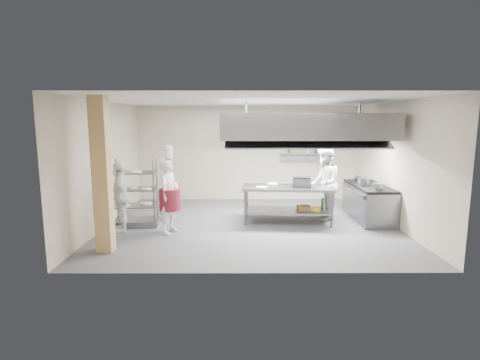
{
  "coord_description": "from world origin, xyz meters",
  "views": [
    {
      "loc": [
        -0.29,
        -8.97,
        2.54
      ],
      "look_at": [
        -0.26,
        0.2,
        1.08
      ],
      "focal_mm": 28.0,
      "sensor_mm": 36.0,
      "label": 1
    }
  ],
  "objects_px": {
    "island": "(287,204)",
    "pass_rack": "(135,193)",
    "cooking_range": "(368,203)",
    "griddle": "(302,182)",
    "chef_head": "(169,196)",
    "chef_plating": "(121,196)",
    "stockpot": "(363,182)",
    "chef_line": "(324,183)"
  },
  "relations": [
    {
      "from": "island",
      "to": "stockpot",
      "type": "relative_size",
      "value": 8.03
    },
    {
      "from": "cooking_range",
      "to": "chef_plating",
      "type": "distance_m",
      "value": 6.18
    },
    {
      "from": "stockpot",
      "to": "pass_rack",
      "type": "bearing_deg",
      "value": -175.51
    },
    {
      "from": "pass_rack",
      "to": "griddle",
      "type": "relative_size",
      "value": 3.53
    },
    {
      "from": "island",
      "to": "pass_rack",
      "type": "xyz_separation_m",
      "value": [
        -3.74,
        -0.29,
        0.35
      ]
    },
    {
      "from": "cooking_range",
      "to": "griddle",
      "type": "distance_m",
      "value": 1.92
    },
    {
      "from": "pass_rack",
      "to": "stockpot",
      "type": "distance_m",
      "value": 5.7
    },
    {
      "from": "griddle",
      "to": "chef_plating",
      "type": "bearing_deg",
      "value": -159.31
    },
    {
      "from": "chef_line",
      "to": "stockpot",
      "type": "height_order",
      "value": "chef_line"
    },
    {
      "from": "island",
      "to": "pass_rack",
      "type": "bearing_deg",
      "value": -171.4
    },
    {
      "from": "island",
      "to": "pass_rack",
      "type": "distance_m",
      "value": 3.77
    },
    {
      "from": "chef_head",
      "to": "chef_plating",
      "type": "height_order",
      "value": "chef_head"
    },
    {
      "from": "griddle",
      "to": "stockpot",
      "type": "distance_m",
      "value": 1.61
    },
    {
      "from": "stockpot",
      "to": "chef_line",
      "type": "bearing_deg",
      "value": 176.09
    },
    {
      "from": "island",
      "to": "chef_head",
      "type": "relative_size",
      "value": 1.31
    },
    {
      "from": "pass_rack",
      "to": "cooking_range",
      "type": "relative_size",
      "value": 0.81
    },
    {
      "from": "chef_head",
      "to": "griddle",
      "type": "xyz_separation_m",
      "value": [
        3.15,
        0.88,
        0.16
      ]
    },
    {
      "from": "chef_head",
      "to": "griddle",
      "type": "distance_m",
      "value": 3.27
    },
    {
      "from": "island",
      "to": "chef_plating",
      "type": "height_order",
      "value": "chef_plating"
    },
    {
      "from": "chef_head",
      "to": "chef_plating",
      "type": "relative_size",
      "value": 1.05
    },
    {
      "from": "stockpot",
      "to": "chef_plating",
      "type": "bearing_deg",
      "value": -171.13
    },
    {
      "from": "chef_head",
      "to": "stockpot",
      "type": "height_order",
      "value": "chef_head"
    },
    {
      "from": "chef_plating",
      "to": "griddle",
      "type": "bearing_deg",
      "value": 85.39
    },
    {
      "from": "chef_line",
      "to": "griddle",
      "type": "distance_m",
      "value": 0.67
    },
    {
      "from": "chef_line",
      "to": "cooking_range",
      "type": "bearing_deg",
      "value": 103.44
    },
    {
      "from": "pass_rack",
      "to": "island",
      "type": "bearing_deg",
      "value": 0.3
    },
    {
      "from": "island",
      "to": "pass_rack",
      "type": "relative_size",
      "value": 1.39
    },
    {
      "from": "chef_plating",
      "to": "island",
      "type": "bearing_deg",
      "value": 86.63
    },
    {
      "from": "pass_rack",
      "to": "chef_plating",
      "type": "distance_m",
      "value": 0.51
    },
    {
      "from": "island",
      "to": "stockpot",
      "type": "xyz_separation_m",
      "value": [
        1.94,
        0.16,
        0.54
      ]
    },
    {
      "from": "island",
      "to": "griddle",
      "type": "height_order",
      "value": "griddle"
    },
    {
      "from": "griddle",
      "to": "stockpot",
      "type": "relative_size",
      "value": 1.63
    },
    {
      "from": "island",
      "to": "chef_line",
      "type": "distance_m",
      "value": 1.1
    },
    {
      "from": "island",
      "to": "chef_plating",
      "type": "bearing_deg",
      "value": -164.88
    },
    {
      "from": "island",
      "to": "cooking_range",
      "type": "bearing_deg",
      "value": 11.44
    },
    {
      "from": "pass_rack",
      "to": "chef_line",
      "type": "height_order",
      "value": "chef_line"
    },
    {
      "from": "chef_head",
      "to": "griddle",
      "type": "height_order",
      "value": "chef_head"
    },
    {
      "from": "chef_plating",
      "to": "griddle",
      "type": "distance_m",
      "value": 4.35
    },
    {
      "from": "chef_plating",
      "to": "chef_line",
      "type": "bearing_deg",
      "value": 87.1
    },
    {
      "from": "island",
      "to": "chef_line",
      "type": "height_order",
      "value": "chef_line"
    },
    {
      "from": "pass_rack",
      "to": "chef_line",
      "type": "distance_m",
      "value": 4.73
    },
    {
      "from": "chef_head",
      "to": "cooking_range",
      "type": "bearing_deg",
      "value": -58.07
    }
  ]
}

